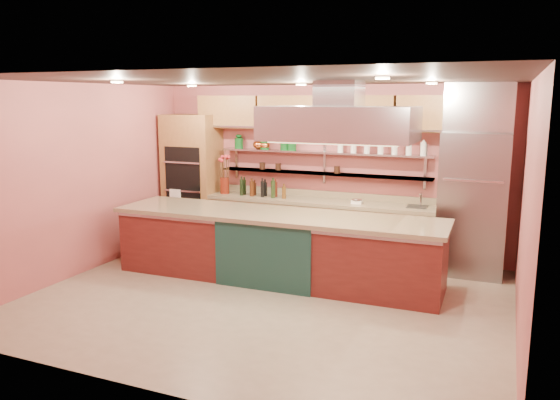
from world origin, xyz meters
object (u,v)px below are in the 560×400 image
at_px(kitchen_scale, 357,201).
at_px(copper_kettle, 258,145).
at_px(flower_vase, 225,186).
at_px(green_canister, 285,145).
at_px(refrigerator, 473,204).
at_px(island, 276,246).

bearing_deg(kitchen_scale, copper_kettle, 171.34).
xyz_separation_m(flower_vase, copper_kettle, (0.55, 0.22, 0.72)).
height_order(kitchen_scale, green_canister, green_canister).
bearing_deg(refrigerator, copper_kettle, 176.32).
bearing_deg(copper_kettle, green_canister, 0.00).
height_order(refrigerator, green_canister, refrigerator).
bearing_deg(green_canister, island, -71.65).
height_order(kitchen_scale, copper_kettle, copper_kettle).
distance_m(flower_vase, green_canister, 1.29).
distance_m(kitchen_scale, copper_kettle, 2.01).
relative_size(flower_vase, kitchen_scale, 1.72).
bearing_deg(copper_kettle, island, -57.55).
relative_size(island, kitchen_scale, 28.34).
bearing_deg(kitchen_scale, island, -121.95).
height_order(copper_kettle, green_canister, green_canister).
relative_size(island, green_canister, 27.16).
relative_size(refrigerator, flower_vase, 7.43).
xyz_separation_m(island, kitchen_scale, (0.81, 1.39, 0.49)).
bearing_deg(refrigerator, kitchen_scale, 179.67).
height_order(island, copper_kettle, copper_kettle).
bearing_deg(kitchen_scale, flower_vase, 178.19).
distance_m(flower_vase, kitchen_scale, 2.39).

